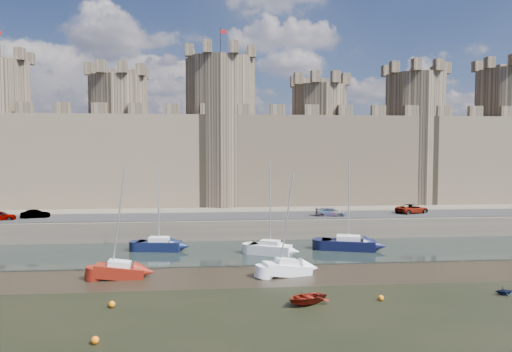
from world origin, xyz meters
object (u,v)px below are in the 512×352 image
object	(u,v)px
car_0	(0,216)
sailboat_2	(270,248)
car_2	(331,212)
sailboat_3	(348,244)
sailboat_4	(120,270)
sailboat_5	(287,268)
sailboat_1	(159,244)
car_1	(35,214)
car_3	(412,209)

from	to	relation	value
car_0	sailboat_2	world-z (taller)	sailboat_2
car_2	sailboat_3	bearing A→B (deg)	-173.68
sailboat_3	sailboat_4	world-z (taller)	sailboat_3
sailboat_4	sailboat_5	distance (m)	14.65
car_2	sailboat_5	distance (m)	20.31
car_2	sailboat_3	size ratio (longest dim) A/B	0.40
sailboat_1	sailboat_3	xyz separation A→B (m)	(20.91, -1.47, 0.01)
car_0	car_1	size ratio (longest dim) A/B	1.06
sailboat_5	sailboat_4	bearing A→B (deg)	165.20
sailboat_4	sailboat_1	bearing A→B (deg)	74.88
car_1	sailboat_5	size ratio (longest dim) A/B	0.37
car_0	sailboat_4	distance (m)	25.62
sailboat_1	sailboat_3	size ratio (longest dim) A/B	0.95
car_1	sailboat_4	distance (m)	24.41
sailboat_1	sailboat_4	world-z (taller)	sailboat_4
car_1	sailboat_4	world-z (taller)	sailboat_4
car_0	sailboat_5	xyz separation A→B (m)	(32.64, -18.40, -2.43)
car_0	sailboat_2	size ratio (longest dim) A/B	0.37
sailboat_5	sailboat_1	bearing A→B (deg)	125.79
car_3	sailboat_1	distance (m)	34.23
sailboat_4	sailboat_2	bearing A→B (deg)	24.29
car_1	sailboat_1	world-z (taller)	sailboat_1
car_2	sailboat_5	size ratio (longest dim) A/B	0.43
sailboat_3	sailboat_5	bearing A→B (deg)	-116.05
car_3	sailboat_4	xyz separation A→B (m)	(-35.05, -19.46, -2.42)
sailboat_3	car_1	bearing A→B (deg)	-179.83
car_1	car_3	size ratio (longest dim) A/B	0.73
car_1	sailboat_3	distance (m)	38.95
car_2	car_3	xyz separation A→B (m)	(11.73, 1.59, 0.06)
sailboat_1	sailboat_5	bearing A→B (deg)	-33.19
car_0	sailboat_3	distance (m)	42.09
sailboat_2	car_2	bearing A→B (deg)	72.73
sailboat_1	sailboat_3	world-z (taller)	sailboat_3
car_1	sailboat_2	bearing A→B (deg)	-125.51
sailboat_2	sailboat_4	size ratio (longest dim) A/B	0.98
sailboat_5	sailboat_2	bearing A→B (deg)	80.50
sailboat_5	sailboat_3	bearing A→B (deg)	34.42
sailboat_3	sailboat_5	distance (m)	12.53
sailboat_1	sailboat_2	size ratio (longest dim) A/B	1.00
sailboat_4	sailboat_3	bearing A→B (deg)	17.67
car_3	sailboat_3	distance (m)	16.13
car_1	sailboat_2	distance (m)	31.03
car_0	car_2	xyz separation A→B (m)	(41.32, -0.20, -0.03)
car_1	car_3	bearing A→B (deg)	-102.60
sailboat_2	sailboat_5	bearing A→B (deg)	-61.70
car_0	sailboat_4	world-z (taller)	sailboat_4
car_2	sailboat_1	size ratio (longest dim) A/B	0.42
car_2	sailboat_5	world-z (taller)	sailboat_5
car_1	car_0	bearing A→B (deg)	100.21
sailboat_4	car_3	bearing A→B (deg)	25.43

